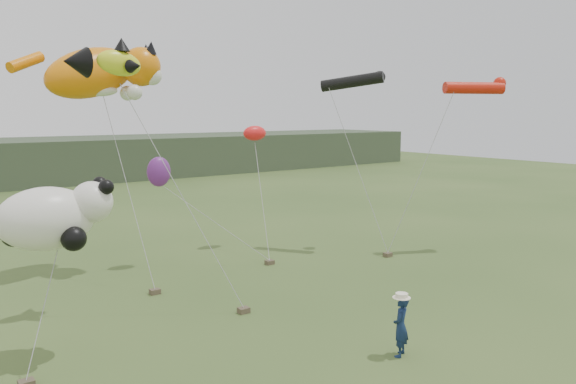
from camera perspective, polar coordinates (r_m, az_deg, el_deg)
name	(u,v)px	position (r m, az deg, el deg)	size (l,w,h in m)	color
ground	(364,327)	(17.87, 7.78, -13.45)	(120.00, 120.00, 0.00)	#385123
festival_attendant	(401,326)	(15.81, 11.38, -13.23)	(0.61, 0.40, 1.67)	#122345
sandbag_anchors	(240,291)	(20.81, -4.93, -9.97)	(16.40, 5.78, 0.18)	brown
cat_kite	(103,72)	(24.00, -18.32, 11.48)	(5.57, 3.35, 2.84)	orange
fish_kite	(103,62)	(18.79, -18.26, 12.45)	(2.49, 1.65, 1.27)	yellow
tube_kites	(416,84)	(27.37, 12.92, 10.66)	(6.89, 5.98, 1.12)	black
panda_kite	(54,217)	(15.72, -22.68, -2.32)	(2.90, 1.88, 1.80)	white
misc_kites	(201,155)	(25.36, -8.78, 3.78)	(6.43, 1.39, 2.47)	red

